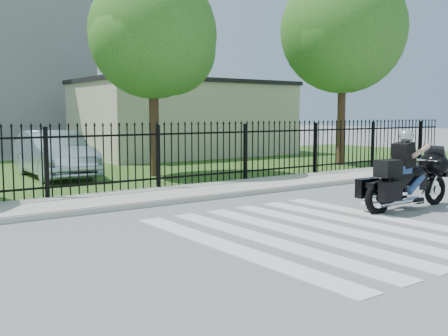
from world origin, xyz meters
TOP-DOWN VIEW (x-y plane):
  - ground at (0.00, 0.00)m, footprint 120.00×120.00m
  - crosswalk at (0.00, 0.00)m, footprint 5.00×5.50m
  - sidewalk at (0.00, 5.00)m, footprint 40.00×2.00m
  - curb at (0.00, 4.00)m, footprint 40.00×0.12m
  - grass_strip at (0.00, 12.00)m, footprint 40.00×12.00m
  - iron_fence at (0.00, 6.00)m, footprint 26.00×0.04m
  - tree_mid at (1.50, 9.00)m, footprint 4.20×4.20m
  - tree_right at (9.50, 8.00)m, footprint 5.00×5.00m
  - building_low at (7.00, 16.00)m, footprint 10.00×6.00m
  - building_low_roof at (7.00, 16.00)m, footprint 10.20×6.20m
  - motorcycle_rider at (3.14, 0.44)m, footprint 2.73×0.84m
  - parked_car at (-1.33, 10.56)m, footprint 1.77×4.68m

SIDE VIEW (x-z plane):
  - ground at x=0.00m, z-range 0.00..0.00m
  - crosswalk at x=0.00m, z-range 0.00..0.01m
  - grass_strip at x=0.00m, z-range 0.00..0.02m
  - sidewalk at x=0.00m, z-range 0.00..0.12m
  - curb at x=0.00m, z-range 0.00..0.12m
  - motorcycle_rider at x=3.14m, z-range -0.16..1.64m
  - parked_car at x=-1.33m, z-range 0.02..1.55m
  - iron_fence at x=0.00m, z-range 0.00..1.80m
  - building_low at x=7.00m, z-range 0.00..3.50m
  - building_low_roof at x=7.00m, z-range 3.50..3.70m
  - tree_mid at x=1.50m, z-range 1.28..8.06m
  - tree_right at x=9.50m, z-range 1.44..9.34m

